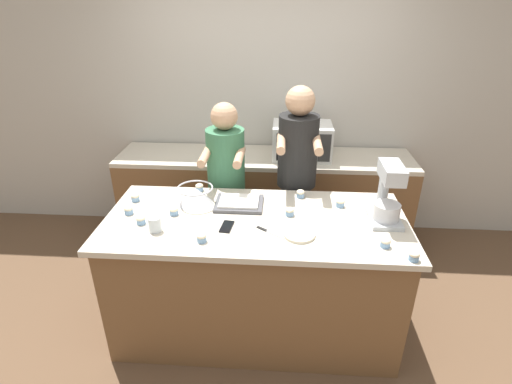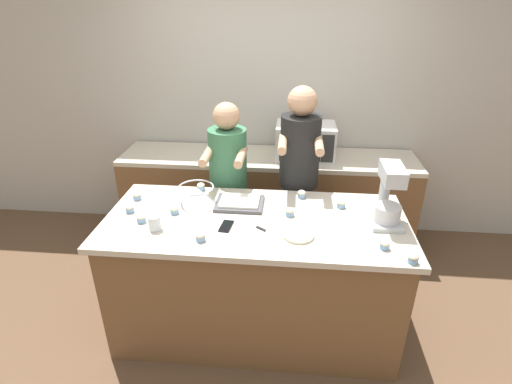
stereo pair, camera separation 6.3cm
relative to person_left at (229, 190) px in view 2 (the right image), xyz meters
name	(u,v)px [view 2 (the right image)]	position (x,y,z in m)	size (l,w,h in m)	color
ground_plane	(255,323)	(0.29, -0.64, -0.83)	(16.00, 16.00, 0.00)	brown
back_wall	(271,102)	(0.29, 0.94, 0.52)	(10.00, 0.06, 2.70)	#B2ADA3
island_counter	(255,275)	(0.29, -0.64, -0.36)	(2.04, 0.91, 0.94)	brown
back_counter	(267,199)	(0.29, 0.59, -0.37)	(2.80, 0.60, 0.92)	brown
person_left	(229,190)	(0.00, 0.00, 0.00)	(0.32, 0.49, 1.57)	brown
person_right	(298,184)	(0.57, 0.00, 0.08)	(0.33, 0.50, 1.70)	#232328
stand_mixer	(388,198)	(1.14, -0.59, 0.28)	(0.20, 0.30, 0.40)	#B2B7BC
mixing_bowl	(196,194)	(-0.16, -0.45, 0.18)	(0.26, 0.26, 0.13)	#BCBCC1
baking_tray	(240,203)	(0.15, -0.45, 0.12)	(0.34, 0.27, 0.04)	#4C4C51
microwave_oven	(305,141)	(0.63, 0.59, 0.25)	(0.54, 0.38, 0.32)	silver
cell_phone	(226,226)	(0.11, -0.76, 0.11)	(0.09, 0.15, 0.01)	black
drinking_glass	(155,223)	(-0.34, -0.83, 0.16)	(0.08, 0.08, 0.10)	silver
small_plate	(298,235)	(0.57, -0.83, 0.12)	(0.20, 0.20, 0.02)	beige
knife	(268,232)	(0.38, -0.80, 0.11)	(0.19, 0.14, 0.01)	#BCBCC1
cupcake_0	(413,258)	(1.21, -1.04, 0.14)	(0.06, 0.06, 0.06)	#759EC6
cupcake_1	(201,187)	(-0.17, -0.24, 0.14)	(0.06, 0.06, 0.06)	#759EC6
cupcake_2	(137,196)	(-0.61, -0.44, 0.14)	(0.06, 0.06, 0.06)	#759EC6
cupcake_3	(290,212)	(0.51, -0.57, 0.14)	(0.06, 0.06, 0.06)	#759EC6
cupcake_4	(341,204)	(0.87, -0.42, 0.14)	(0.06, 0.06, 0.06)	#759EC6
cupcake_5	(302,194)	(0.60, -0.29, 0.14)	(0.06, 0.06, 0.06)	#759EC6
cupcake_6	(200,237)	(-0.02, -0.93, 0.14)	(0.06, 0.06, 0.06)	#759EC6
cupcake_7	(141,218)	(-0.46, -0.75, 0.14)	(0.06, 0.06, 0.06)	#759EC6
cupcake_8	(130,208)	(-0.59, -0.63, 0.14)	(0.06, 0.06, 0.06)	#759EC6
cupcake_9	(385,244)	(1.08, -0.91, 0.14)	(0.06, 0.06, 0.06)	#759EC6
cupcake_10	(174,210)	(-0.28, -0.62, 0.14)	(0.06, 0.06, 0.06)	#759EC6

